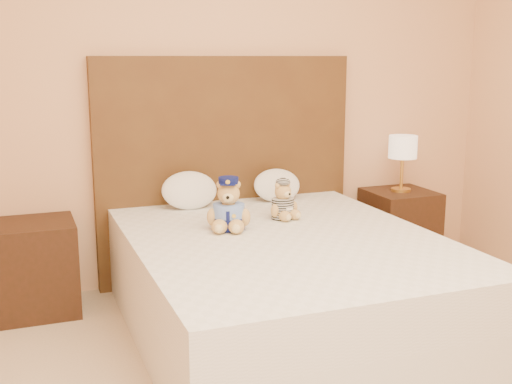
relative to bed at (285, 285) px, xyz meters
The scene contains 9 objects.
bed is the anchor object (origin of this frame).
headboard 1.12m from the bed, 90.00° to the left, with size 1.75×0.08×1.50m, color #4F3417.
nightstand_left 1.48m from the bed, 147.38° to the left, with size 0.45×0.45×0.55m, color #341B10.
nightstand_right 1.48m from the bed, 32.62° to the left, with size 0.45×0.45×0.55m, color #341B10.
lamp 1.59m from the bed, 32.62° to the left, with size 0.20×0.20×0.40m.
teddy_police 0.54m from the bed, 134.17° to the left, with size 0.25×0.24×0.29m, color #B27D45, non-canonical shape.
teddy_prisoner 0.56m from the bed, 68.82° to the left, with size 0.20×0.19×0.23m, color #B27D45, non-canonical shape.
pillow_left 0.97m from the bed, 110.17° to the left, with size 0.36×0.23×0.25m, color white.
pillow_right 0.96m from the bed, 70.29° to the left, with size 0.33×0.21×0.23m, color white.
Camera 1 is at (-1.32, -1.84, 1.50)m, focal length 45.00 mm.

